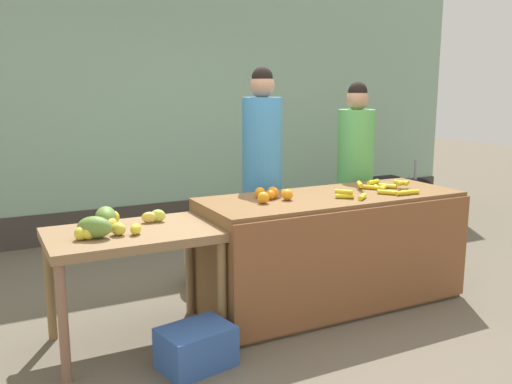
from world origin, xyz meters
The scene contains 12 objects.
ground_plane centered at (0.00, 0.00, 0.00)m, with size 24.00×24.00×0.00m, color #665B4C.
market_wall_back centered at (0.00, 2.85, 1.63)m, with size 8.27×0.23×3.31m.
fruit_stall_counter centered at (0.32, -0.01, 0.45)m, with size 2.10×0.82×0.89m.
side_table_wooden centered at (-1.28, 0.00, 0.69)m, with size 1.11×0.72×0.79m.
banana_bunch_pile centered at (0.73, -0.07, 0.92)m, with size 0.81×0.44×0.07m.
orange_pile centered at (-0.20, 0.05, 0.93)m, with size 0.30×0.28×0.09m.
mango_papaya_pile centered at (-1.42, 0.05, 0.85)m, with size 0.69×0.54×0.14m.
vendor_woman_blue_shirt centered at (0.03, 0.64, 0.96)m, with size 0.34×0.34×1.89m.
vendor_woman_green_shirt centered at (1.04, 0.66, 0.89)m, with size 0.34×0.34×1.77m.
parked_motorcycle centered at (2.07, 1.40, 0.40)m, with size 1.60×0.18×0.88m.
produce_crate centered at (-1.03, -0.50, 0.13)m, with size 0.44×0.32×0.26m, color #3359A5.
produce_sack centered at (-0.47, 0.84, 0.27)m, with size 0.36×0.30×0.55m, color tan.
Camera 1 is at (-2.15, -3.51, 1.73)m, focal length 38.63 mm.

